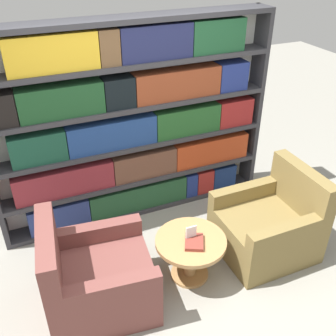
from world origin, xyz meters
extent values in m
plane|color=gray|center=(0.00, 0.00, 0.00)|extent=(14.00, 14.00, 0.00)
cube|color=silver|center=(0.00, 1.51, 1.08)|extent=(2.98, 0.05, 2.16)
cube|color=#333338|center=(1.47, 1.38, 1.08)|extent=(0.05, 0.30, 2.16)
cube|color=#333338|center=(0.00, 1.38, 0.03)|extent=(2.88, 0.30, 0.05)
cube|color=#333338|center=(0.00, 1.38, 0.43)|extent=(2.88, 0.30, 0.05)
cube|color=#333338|center=(0.00, 1.38, 0.86)|extent=(2.88, 0.30, 0.05)
cube|color=#333338|center=(0.00, 1.38, 1.30)|extent=(2.88, 0.30, 0.05)
cube|color=#333338|center=(0.00, 1.38, 1.73)|extent=(2.88, 0.30, 0.05)
cube|color=#333338|center=(0.00, 1.38, 2.13)|extent=(2.88, 0.30, 0.05)
cube|color=navy|center=(-0.92, 1.36, 0.20)|extent=(0.64, 0.20, 0.30)
cube|color=#214D2E|center=(-0.01, 1.36, 0.20)|extent=(1.15, 0.20, 0.30)
cube|color=navy|center=(0.64, 1.36, 0.20)|extent=(0.14, 0.20, 0.30)
cube|color=maroon|center=(0.83, 1.36, 0.20)|extent=(0.21, 0.20, 0.30)
cube|color=navy|center=(1.09, 1.36, 0.20)|extent=(0.30, 0.20, 0.30)
cube|color=maroon|center=(-0.80, 1.36, 0.61)|extent=(1.02, 0.20, 0.30)
cube|color=brown|center=(0.07, 1.36, 0.61)|extent=(0.72, 0.20, 0.30)
cube|color=#B63F1D|center=(0.90, 1.36, 0.61)|extent=(0.92, 0.20, 0.30)
cube|color=#194836|center=(-0.99, 1.36, 1.04)|extent=(0.53, 0.20, 0.30)
cube|color=navy|center=(-0.26, 1.36, 1.04)|extent=(0.92, 0.20, 0.30)
cube|color=#225527|center=(0.58, 1.36, 1.04)|extent=(0.75, 0.20, 0.30)
cube|color=maroon|center=(1.18, 1.36, 1.04)|extent=(0.42, 0.20, 0.30)
cube|color=#1B4725|center=(-0.71, 1.36, 1.47)|extent=(0.79, 0.20, 0.30)
cube|color=black|center=(-0.16, 1.36, 1.47)|extent=(0.30, 0.20, 0.30)
cube|color=brown|center=(0.46, 1.36, 1.47)|extent=(0.93, 0.20, 0.30)
cube|color=navy|center=(1.10, 1.36, 1.47)|extent=(0.33, 0.20, 0.30)
cube|color=gold|center=(-0.73, 1.36, 1.92)|extent=(0.80, 0.20, 0.33)
cube|color=brown|center=(-0.23, 1.36, 1.92)|extent=(0.19, 0.20, 0.33)
cube|color=#1F254E|center=(0.23, 1.36, 1.92)|extent=(0.72, 0.20, 0.33)
cube|color=#1D4E2E|center=(0.89, 1.36, 1.92)|extent=(0.58, 0.20, 0.33)
cube|color=brown|center=(-0.75, 0.21, 0.21)|extent=(0.97, 0.90, 0.43)
cube|color=brown|center=(-1.12, 0.26, 0.66)|extent=(0.23, 0.82, 0.46)
cube|color=brown|center=(-0.72, -0.13, 0.51)|extent=(0.75, 0.20, 0.16)
cube|color=brown|center=(-0.64, 0.55, 0.51)|extent=(0.75, 0.20, 0.16)
cube|color=olive|center=(0.93, 0.21, 0.21)|extent=(0.88, 0.81, 0.43)
cube|color=olive|center=(1.30, 0.21, 0.66)|extent=(0.14, 0.80, 0.46)
cube|color=olive|center=(0.86, 0.56, 0.51)|extent=(0.74, 0.12, 0.16)
cube|color=olive|center=(0.86, -0.13, 0.51)|extent=(0.74, 0.12, 0.16)
cylinder|color=#AD7F4C|center=(0.09, 0.19, 0.20)|extent=(0.12, 0.12, 0.40)
cylinder|color=#AD7F4C|center=(0.09, 0.19, 0.01)|extent=(0.36, 0.36, 0.03)
cylinder|color=#AD7F4C|center=(0.09, 0.19, 0.42)|extent=(0.65, 0.65, 0.04)
cube|color=black|center=(0.09, 0.19, 0.45)|extent=(0.06, 0.06, 0.01)
cube|color=white|center=(0.09, 0.19, 0.52)|extent=(0.10, 0.01, 0.15)
cube|color=brown|center=(0.09, 0.14, 0.46)|extent=(0.24, 0.26, 0.03)
camera|label=1|loc=(-1.15, -2.18, 2.85)|focal=42.00mm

